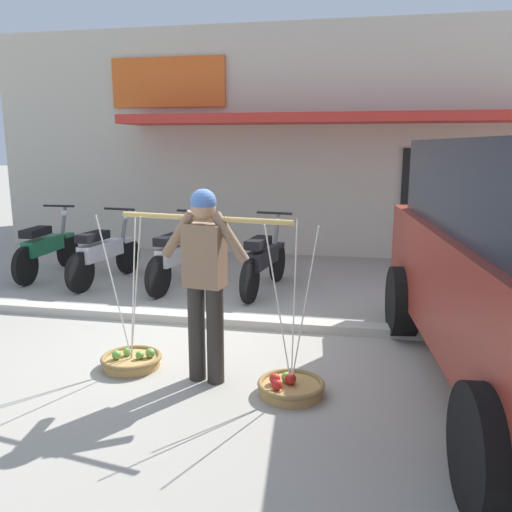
% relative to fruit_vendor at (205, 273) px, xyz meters
% --- Properties ---
extents(ground_plane, '(90.00, 90.00, 0.00)m').
position_rel_fruit_vendor_xyz_m(ground_plane, '(-0.47, 0.79, -0.98)').
color(ground_plane, '#9E998C').
extents(sidewalk_curb, '(20.00, 0.24, 0.10)m').
position_rel_fruit_vendor_xyz_m(sidewalk_curb, '(-0.47, 1.49, -0.93)').
color(sidewalk_curb, '#BAB4A5').
rests_on(sidewalk_curb, ground).
extents(fruit_vendor, '(1.55, 0.31, 1.70)m').
position_rel_fruit_vendor_xyz_m(fruit_vendor, '(0.00, 0.00, 0.00)').
color(fruit_vendor, '#2D2823').
rests_on(fruit_vendor, ground).
extents(fruit_basket_left_side, '(0.57, 0.57, 1.45)m').
position_rel_fruit_vendor_xyz_m(fruit_basket_left_side, '(0.77, -0.13, -0.90)').
color(fruit_basket_left_side, '#B2894C').
rests_on(fruit_basket_left_side, ground).
extents(fruit_basket_right_side, '(0.57, 0.57, 1.45)m').
position_rel_fruit_vendor_xyz_m(fruit_basket_right_side, '(-0.77, 0.13, -0.90)').
color(fruit_basket_right_side, '#B2894C').
rests_on(fruit_basket_right_side, ground).
extents(motorcycle_nearest_shop, '(0.54, 1.82, 1.09)m').
position_rel_fruit_vendor_xyz_m(motorcycle_nearest_shop, '(-3.59, 3.21, -0.52)').
color(motorcycle_nearest_shop, black).
rests_on(motorcycle_nearest_shop, ground).
extents(motorcycle_second_in_row, '(0.54, 1.81, 1.09)m').
position_rel_fruit_vendor_xyz_m(motorcycle_second_in_row, '(-2.49, 3.00, -0.52)').
color(motorcycle_second_in_row, black).
rests_on(motorcycle_second_in_row, ground).
extents(motorcycle_third_in_row, '(0.54, 1.81, 1.09)m').
position_rel_fruit_vendor_xyz_m(motorcycle_third_in_row, '(-1.30, 2.98, -0.52)').
color(motorcycle_third_in_row, black).
rests_on(motorcycle_third_in_row, ground).
extents(motorcycle_end_of_row, '(0.54, 1.81, 1.09)m').
position_rel_fruit_vendor_xyz_m(motorcycle_end_of_row, '(-0.04, 2.99, -0.52)').
color(motorcycle_end_of_row, black).
rests_on(motorcycle_end_of_row, ground).
extents(storefront_building, '(13.00, 6.00, 4.20)m').
position_rel_fruit_vendor_xyz_m(storefront_building, '(0.56, 8.17, 1.12)').
color(storefront_building, beige).
rests_on(storefront_building, ground).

